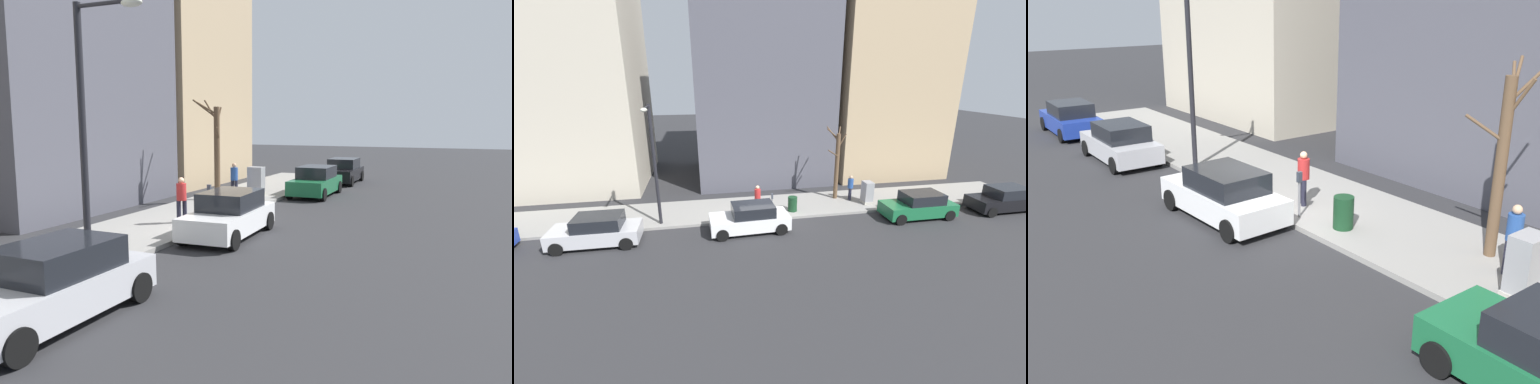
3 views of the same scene
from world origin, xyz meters
The scene contains 14 objects.
ground_plane centered at (0.00, 0.00, 0.00)m, with size 120.00×120.00×0.00m, color #2B2B2D.
sidewalk centered at (2.00, 0.00, 0.07)m, with size 4.00×36.00×0.15m, color gray.
parked_car_black centered at (-1.20, -14.98, 0.74)m, with size 1.94×4.21×1.52m.
parked_car_green centered at (-1.15, -9.09, 0.74)m, with size 1.93×4.21×1.52m.
parked_car_white centered at (-1.11, 0.92, 0.74)m, with size 2.06×4.26×1.52m.
parked_car_silver centered at (-1.15, 8.59, 0.74)m, with size 1.97×4.22×1.52m.
parking_meter centered at (0.45, -0.59, 0.98)m, with size 0.14×0.10×1.35m.
utility_box centered at (1.30, -7.02, 0.85)m, with size 0.83×0.61×1.43m.
streetlamp centered at (0.28, 5.74, 4.02)m, with size 1.97×0.32×6.50m.
bare_tree centered at (2.63, -5.36, 2.50)m, with size 1.51×1.37×4.69m.
trash_bin centered at (0.90, -1.95, 0.60)m, with size 0.56×0.56×0.90m, color #14381E.
pedestrian_near_meter centered at (2.11, -6.21, 1.09)m, with size 0.39×0.36×1.66m.
pedestrian_midblock centered at (1.19, 0.15, 1.09)m, with size 0.36×0.36×1.66m.
office_block_center centered at (10.51, -1.50, 7.46)m, with size 10.02×10.02×14.91m, color #4C4C56.
Camera 1 is at (-8.31, 15.53, 3.82)m, focal length 35.00 mm.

